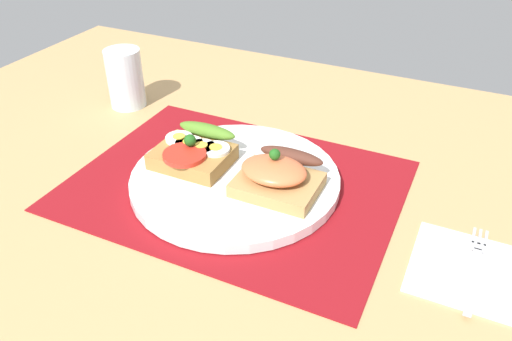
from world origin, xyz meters
TOP-DOWN VIEW (x-y plane):
  - ground_plane at (0.00, 0.00)cm, footprint 120.00×90.00cm
  - placemat at (0.00, 0.00)cm, footprint 41.76×31.74cm
  - plate at (0.00, 0.00)cm, footprint 27.13×27.13cm
  - sandwich_egg_tomato at (-6.30, 0.32)cm, footprint 9.78×9.82cm
  - sandwich_salmon at (6.06, -0.23)cm, footprint 10.08×9.44cm
  - napkin at (30.57, -3.48)cm, footprint 14.01×11.78cm
  - fork at (29.97, -3.20)cm, footprint 1.62×13.73cm
  - drinking_glass at (-27.16, 13.42)cm, footprint 5.86×5.86cm

SIDE VIEW (x-z plane):
  - ground_plane at x=0.00cm, z-range -3.20..0.00cm
  - placemat at x=0.00cm, z-range 0.00..0.30cm
  - napkin at x=30.57cm, z-range 0.00..0.60cm
  - fork at x=29.97cm, z-range 0.60..0.92cm
  - plate at x=0.00cm, z-range 0.30..1.70cm
  - sandwich_egg_tomato at x=-6.30cm, z-range 1.17..5.50cm
  - sandwich_salmon at x=6.06cm, z-range 0.93..6.18cm
  - drinking_glass at x=-27.16cm, z-range 0.00..9.69cm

